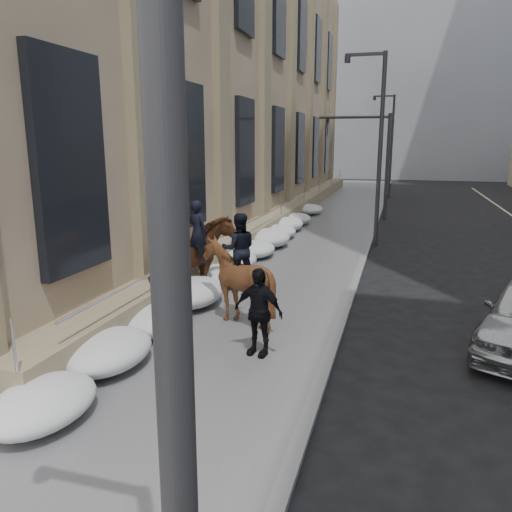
{
  "coord_description": "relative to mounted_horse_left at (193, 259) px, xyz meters",
  "views": [
    {
      "loc": [
        3.84,
        -7.91,
        4.46
      ],
      "look_at": [
        0.51,
        3.58,
        1.7
      ],
      "focal_mm": 35.0,
      "sensor_mm": 36.0,
      "label": 1
    }
  ],
  "objects": [
    {
      "name": "sidewalk",
      "position": [
        1.49,
        5.68,
        -1.25
      ],
      "size": [
        5.0,
        80.0,
        0.12
      ],
      "primitive_type": "cube",
      "color": "#5A5A5D",
      "rests_on": "ground"
    },
    {
      "name": "streetlight_mid",
      "position": [
        4.23,
        9.68,
        3.27
      ],
      "size": [
        1.71,
        0.24,
        8.0
      ],
      "color": "#2D2D30",
      "rests_on": "ground"
    },
    {
      "name": "bg_building_mid",
      "position": [
        5.49,
        55.68,
        12.69
      ],
      "size": [
        30.0,
        12.0,
        28.0
      ],
      "primitive_type": "cube",
      "color": "slate",
      "rests_on": "ground"
    },
    {
      "name": "mounted_horse_right",
      "position": [
        1.69,
        -1.22,
        -0.06
      ],
      "size": [
        2.23,
        2.34,
        2.68
      ],
      "rotation": [
        0.0,
        0.0,
        3.53
      ],
      "color": "#422512",
      "rests_on": "sidewalk"
    },
    {
      "name": "bg_building_far",
      "position": [
        -4.51,
        67.68,
        8.69
      ],
      "size": [
        24.0,
        12.0,
        20.0
      ],
      "primitive_type": "cube",
      "color": "gray",
      "rests_on": "ground"
    },
    {
      "name": "traffic_signal",
      "position": [
        3.57,
        17.68,
        2.69
      ],
      "size": [
        4.1,
        0.22,
        6.0
      ],
      "color": "#2D2D30",
      "rests_on": "ground"
    },
    {
      "name": "streetlight_far",
      "position": [
        4.23,
        29.68,
        3.27
      ],
      "size": [
        1.71,
        0.24,
        8.0
      ],
      "color": "#2D2D30",
      "rests_on": "ground"
    },
    {
      "name": "mounted_horse_left",
      "position": [
        0.0,
        0.0,
        0.0
      ],
      "size": [
        2.05,
        2.96,
        2.8
      ],
      "rotation": [
        0.0,
        0.0,
        2.81
      ],
      "color": "#442614",
      "rests_on": "sidewalk"
    },
    {
      "name": "curb",
      "position": [
        4.11,
        5.68,
        -1.25
      ],
      "size": [
        0.24,
        80.0,
        0.12
      ],
      "primitive_type": "cube",
      "color": "slate",
      "rests_on": "ground"
    },
    {
      "name": "limestone_building",
      "position": [
        -3.76,
        15.64,
        7.59
      ],
      "size": [
        6.1,
        44.0,
        18.0
      ],
      "color": "#887259",
      "rests_on": "ground"
    },
    {
      "name": "snow_bank",
      "position": [
        0.07,
        3.79,
        -0.84
      ],
      "size": [
        1.7,
        18.1,
        0.76
      ],
      "color": "silver",
      "rests_on": "sidewalk"
    },
    {
      "name": "ground",
      "position": [
        1.49,
        -4.32,
        -1.31
      ],
      "size": [
        140.0,
        140.0,
        0.0
      ],
      "primitive_type": "plane",
      "color": "black",
      "rests_on": "ground"
    },
    {
      "name": "pedestrian",
      "position": [
        2.68,
        -2.9,
        -0.26
      ],
      "size": [
        1.16,
        0.67,
        1.86
      ],
      "primitive_type": "imported",
      "rotation": [
        0.0,
        0.0,
        -0.21
      ],
      "color": "black",
      "rests_on": "sidewalk"
    },
    {
      "name": "streetlight_near",
      "position": [
        4.23,
        -10.32,
        3.27
      ],
      "size": [
        1.71,
        0.24,
        8.0
      ],
      "color": "#2D2D30",
      "rests_on": "ground"
    }
  ]
}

